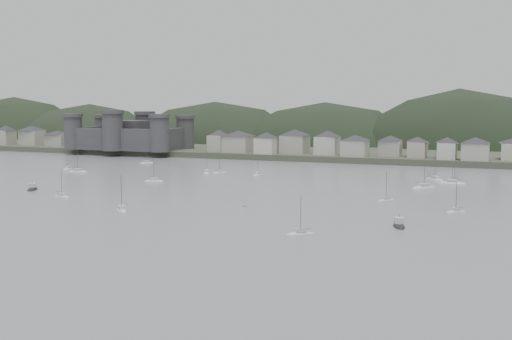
% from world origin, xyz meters
% --- Properties ---
extents(ground, '(900.00, 900.00, 0.00)m').
position_xyz_m(ground, '(0.00, 0.00, 0.00)').
color(ground, slate).
rests_on(ground, ground).
extents(far_shore_land, '(900.00, 250.00, 3.00)m').
position_xyz_m(far_shore_land, '(0.00, 295.00, 1.50)').
color(far_shore_land, '#383D2D').
rests_on(far_shore_land, ground).
extents(forested_ridge, '(851.55, 103.94, 102.57)m').
position_xyz_m(forested_ridge, '(4.83, 269.40, -11.28)').
color(forested_ridge, black).
rests_on(forested_ridge, ground).
extents(castle, '(66.00, 43.00, 20.00)m').
position_xyz_m(castle, '(-120.00, 179.80, 10.96)').
color(castle, '#39393B').
rests_on(castle, far_shore_land).
extents(waterfront_town, '(451.48, 28.46, 12.92)m').
position_xyz_m(waterfront_town, '(50.59, 183.34, 8.66)').
color(waterfront_town, '#9F9D91').
rests_on(waterfront_town, far_shore_land).
extents(moored_fleet, '(268.50, 154.56, 13.37)m').
position_xyz_m(moored_fleet, '(-13.54, 73.51, 0.18)').
color(moored_fleet, silver).
rests_on(moored_fleet, ground).
extents(motor_launch_near, '(4.59, 7.39, 3.68)m').
position_xyz_m(motor_launch_near, '(55.43, 25.62, 0.30)').
color(motor_launch_near, black).
rests_on(motor_launch_near, ground).
extents(motor_launch_far, '(5.85, 7.95, 3.81)m').
position_xyz_m(motor_launch_far, '(-65.94, 42.42, 0.29)').
color(motor_launch_far, black).
rests_on(motor_launch_far, ground).
extents(mooring_buoys, '(172.06, 107.31, 0.70)m').
position_xyz_m(mooring_buoys, '(-2.41, 71.22, 0.15)').
color(mooring_buoys, '#D17345').
rests_on(mooring_buoys, ground).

